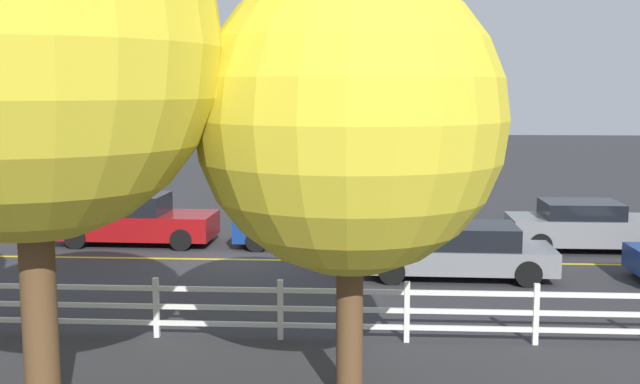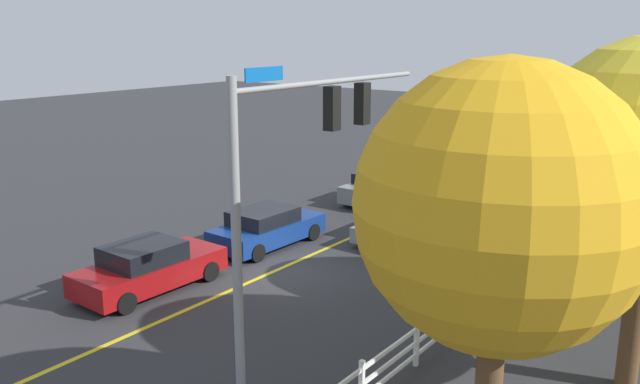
{
  "view_description": "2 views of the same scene",
  "coord_description": "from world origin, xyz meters",
  "views": [
    {
      "loc": [
        -3.43,
        20.88,
        4.68
      ],
      "look_at": [
        -2.18,
        0.6,
        1.99
      ],
      "focal_mm": 43.64,
      "sensor_mm": 36.0,
      "label": 1
    },
    {
      "loc": [
        15.68,
        13.47,
        7.77
      ],
      "look_at": [
        -1.59,
        0.62,
        2.46
      ],
      "focal_mm": 37.0,
      "sensor_mm": 36.0,
      "label": 2
    }
  ],
  "objects": [
    {
      "name": "car_0",
      "position": [
        -12.02,
        1.93,
        0.63
      ],
      "size": [
        4.07,
        2.04,
        1.31
      ],
      "rotation": [
        0.0,
        0.0,
        0.01
      ],
      "color": "navy",
      "rests_on": "ground_plane"
    },
    {
      "name": "ground_plane",
      "position": [
        0.0,
        0.0,
        0.0
      ],
      "size": [
        120.0,
        120.0,
        0.0
      ],
      "primitive_type": "plane",
      "color": "#2D2D30"
    },
    {
      "name": "white_rail_fence",
      "position": [
        -3.0,
        6.81,
        0.6
      ],
      "size": [
        26.1,
        0.1,
        1.15
      ],
      "color": "white",
      "rests_on": "ground_plane"
    },
    {
      "name": "signal_assembly",
      "position": [
        4.9,
        4.81,
        4.95
      ],
      "size": [
        6.73,
        0.38,
        7.07
      ],
      "color": "gray",
      "rests_on": "ground_plane"
    },
    {
      "name": "car_4",
      "position": [
        -9.84,
        -1.95,
        0.71
      ],
      "size": [
        4.55,
        2.05,
        1.43
      ],
      "rotation": [
        0.0,
        0.0,
        3.14
      ],
      "color": "slate",
      "rests_on": "ground_plane"
    },
    {
      "name": "car_3",
      "position": [
        3.6,
        -2.05,
        0.73
      ],
      "size": [
        4.71,
        2.13,
        1.52
      ],
      "rotation": [
        0.0,
        0.0,
        3.12
      ],
      "color": "maroon",
      "rests_on": "ground_plane"
    },
    {
      "name": "tree_0",
      "position": [
        -3.18,
        9.63,
        4.24
      ],
      "size": [
        4.51,
        4.51,
        6.51
      ],
      "color": "brown",
      "rests_on": "ground_plane"
    },
    {
      "name": "tree_1",
      "position": [
        5.86,
        9.75,
        5.02
      ],
      "size": [
        4.75,
        4.75,
        7.42
      ],
      "color": "brown",
      "rests_on": "ground_plane"
    },
    {
      "name": "lane_center_stripe",
      "position": [
        -4.0,
        0.0,
        0.0
      ],
      "size": [
        28.0,
        0.16,
        0.01
      ],
      "primitive_type": "cube",
      "color": "gold",
      "rests_on": "ground_plane"
    },
    {
      "name": "car_1",
      "position": [
        -5.74,
        1.65,
        0.66
      ],
      "size": [
        4.79,
        2.03,
        1.33
      ],
      "rotation": [
        0.0,
        0.0,
        -0.02
      ],
      "color": "slate",
      "rests_on": "ground_plane"
    },
    {
      "name": "car_2",
      "position": [
        -1.74,
        -1.94,
        0.71
      ],
      "size": [
        4.56,
        2.11,
        1.44
      ],
      "rotation": [
        0.0,
        0.0,
        3.12
      ],
      "color": "navy",
      "rests_on": "ground_plane"
    }
  ]
}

